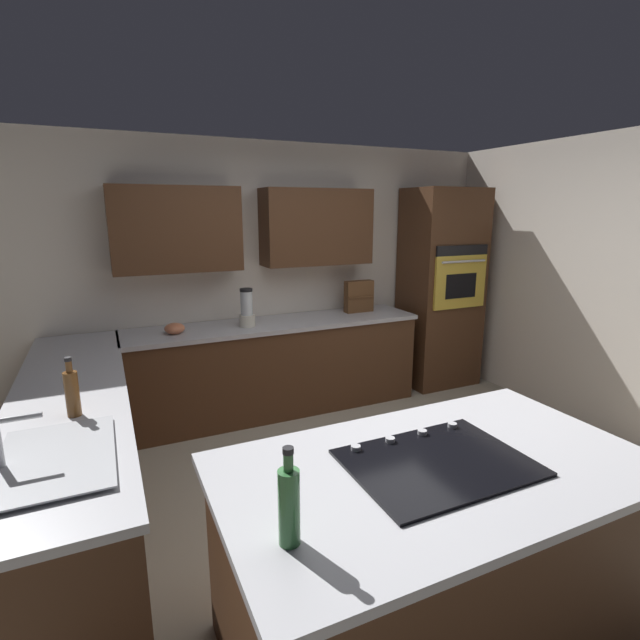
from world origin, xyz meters
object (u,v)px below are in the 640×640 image
sink_unit (54,457)px  dish_soap_bottle (72,392)px  wall_oven (441,289)px  blender (247,310)px  cooktop (437,462)px  mixing_bowl (175,328)px  oil_bottle (289,505)px  spice_rack (359,296)px

sink_unit → dish_soap_bottle: bearing=-97.0°
wall_oven → blender: wall_oven is taller
dish_soap_bottle → cooktop: bearing=140.3°
cooktop → mixing_bowl: 2.78m
dish_soap_bottle → oil_bottle: (-0.68, 1.38, 0.01)m
sink_unit → spice_rack: (-2.68, -2.11, 0.15)m
wall_oven → sink_unit: size_ratio=3.11×
mixing_bowl → dish_soap_bottle: 1.67m
spice_rack → oil_bottle: oil_bottle is taller
dish_soap_bottle → oil_bottle: 1.54m
dish_soap_bottle → wall_oven: bearing=-156.8°
cooktop → blender: bearing=-88.9°
cooktop → blender: blender is taller
dish_soap_bottle → oil_bottle: oil_bottle is taller
sink_unit → oil_bottle: 1.17m
spice_rack → dish_soap_bottle: spice_rack is taller
blender → mixing_bowl: 0.66m
wall_oven → dish_soap_bottle: wall_oven is taller
sink_unit → mixing_bowl: (-0.78, -1.99, 0.03)m
mixing_bowl → spice_rack: (-1.90, -0.13, 0.12)m
wall_oven → blender: 2.25m
cooktop → oil_bottle: (0.75, 0.20, 0.13)m
cooktop → dish_soap_bottle: (1.42, -1.18, 0.12)m
mixing_bowl → spice_rack: spice_rack is taller
wall_oven → blender: bearing=1.1°
spice_rack → oil_bottle: size_ratio=0.98×
wall_oven → oil_bottle: (2.94, 2.93, -0.05)m
sink_unit → spice_rack: size_ratio=2.11×
sink_unit → oil_bottle: (-0.73, 0.90, 0.12)m
cooktop → dish_soap_bottle: size_ratio=2.38×
cooktop → blender: size_ratio=2.14×
cooktop → blender: (0.05, -2.69, 0.15)m
cooktop → oil_bottle: oil_bottle is taller
wall_oven → oil_bottle: size_ratio=6.43×
cooktop → mixing_bowl: mixing_bowl is taller
sink_unit → mixing_bowl: 2.13m
sink_unit → blender: (-1.43, -1.99, 0.13)m
wall_oven → spice_rack: wall_oven is taller
sink_unit → mixing_bowl: bearing=-111.4°
wall_oven → spice_rack: (1.00, -0.08, -0.03)m
spice_rack → sink_unit: bearing=38.3°
sink_unit → mixing_bowl: sink_unit is taller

